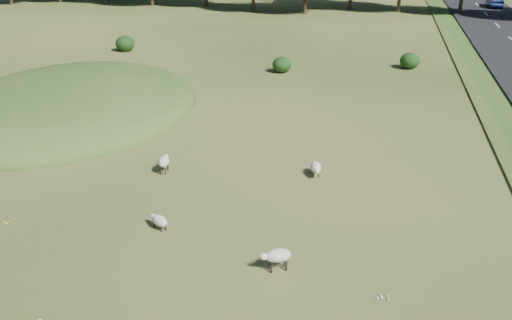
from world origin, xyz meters
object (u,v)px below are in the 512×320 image
at_px(sheep_1, 159,221).
at_px(sheep_2, 164,161).
at_px(car_2, 495,1).
at_px(sheep_3, 277,256).
at_px(sheep_0, 316,168).

xyz_separation_m(sheep_1, sheep_2, (-1.71, 5.17, 0.21)).
bearing_deg(sheep_2, sheep_1, -170.47).
bearing_deg(sheep_1, sheep_2, -37.80).
relative_size(sheep_2, car_2, 0.26).
xyz_separation_m(sheep_2, sheep_3, (6.78, -7.03, 0.01)).
height_order(sheep_0, sheep_2, sheep_2).
relative_size(sheep_1, car_2, 0.23).
bearing_deg(car_2, sheep_1, 70.32).
bearing_deg(sheep_3, sheep_0, -120.00).
height_order(sheep_0, car_2, car_2).
bearing_deg(sheep_3, sheep_2, -72.95).
distance_m(sheep_1, car_2, 67.44).
xyz_separation_m(sheep_3, car_2, (17.64, 65.35, 0.40)).
relative_size(sheep_1, sheep_2, 0.86).
bearing_deg(sheep_0, sheep_2, -93.10).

